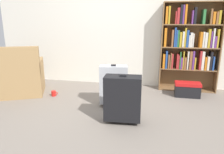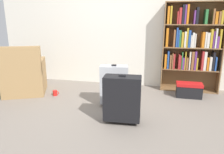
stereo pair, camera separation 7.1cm
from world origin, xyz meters
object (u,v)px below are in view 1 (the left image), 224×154
(bookshelf, at_px, (189,44))
(storage_box, at_px, (187,89))
(mug, at_px, (54,93))
(suitcase_black, at_px, (123,98))
(suitcase_silver, at_px, (113,85))
(armchair, at_px, (22,77))

(bookshelf, distance_m, storage_box, 0.85)
(bookshelf, height_order, mug, bookshelf)
(suitcase_black, bearing_deg, storage_box, 51.11)
(bookshelf, xyz_separation_m, suitcase_silver, (-1.23, -1.06, -0.54))
(suitcase_black, bearing_deg, armchair, 159.08)
(mug, xyz_separation_m, suitcase_silver, (1.14, -0.21, 0.30))
(mug, xyz_separation_m, storage_box, (2.35, 0.46, 0.09))
(bookshelf, relative_size, suitcase_black, 2.51)
(bookshelf, xyz_separation_m, mug, (-2.37, -0.85, -0.84))
(storage_box, height_order, suitcase_black, suitcase_black)
(bookshelf, relative_size, suitcase_silver, 2.46)
(bookshelf, distance_m, mug, 2.65)
(bookshelf, height_order, suitcase_silver, bookshelf)
(armchair, height_order, suitcase_silver, armchair)
(armchair, relative_size, suitcase_black, 1.41)
(armchair, height_order, storage_box, armchair)
(mug, height_order, storage_box, storage_box)
(suitcase_black, bearing_deg, mug, 151.13)
(armchair, xyz_separation_m, mug, (0.60, 0.00, -0.27))
(storage_box, bearing_deg, mug, -168.92)
(armchair, relative_size, storage_box, 2.11)
(armchair, xyz_separation_m, suitcase_silver, (1.73, -0.21, 0.03))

